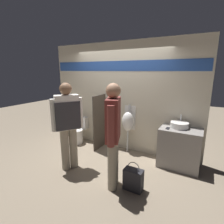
% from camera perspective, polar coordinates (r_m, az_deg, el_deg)
% --- Properties ---
extents(ground_plane, '(16.00, 16.00, 0.00)m').
position_cam_1_polar(ground_plane, '(4.38, -1.11, -13.96)').
color(ground_plane, gray).
extents(display_wall, '(4.03, 0.07, 2.70)m').
position_cam_1_polar(display_wall, '(4.46, 2.69, 5.03)').
color(display_wall, beige).
rests_on(display_wall, ground_plane).
extents(sink_counter, '(0.82, 0.54, 0.85)m').
position_cam_1_polar(sink_counter, '(4.01, 21.16, -10.91)').
color(sink_counter, gray).
rests_on(sink_counter, ground_plane).
extents(sink_basin, '(0.36, 0.36, 0.26)m').
position_cam_1_polar(sink_basin, '(3.90, 21.15, -3.98)').
color(sink_basin, white).
rests_on(sink_basin, sink_counter).
extents(cell_phone, '(0.07, 0.14, 0.01)m').
position_cam_1_polar(cell_phone, '(3.79, 17.76, -5.07)').
color(cell_phone, '#232328').
rests_on(cell_phone, sink_counter).
extents(divider_near_counter, '(0.03, 0.56, 1.41)m').
position_cam_1_polar(divider_near_counter, '(4.55, -4.09, -3.30)').
color(divider_near_counter, '#4C4238').
rests_on(divider_near_counter, ground_plane).
extents(urinal_near_counter, '(0.30, 0.26, 1.20)m').
position_cam_1_polar(urinal_near_counter, '(4.33, 5.29, -3.13)').
color(urinal_near_counter, silver).
rests_on(urinal_near_counter, ground_plane).
extents(toilet, '(0.38, 0.55, 0.86)m').
position_cam_1_polar(toilet, '(5.10, -11.09, -6.54)').
color(toilet, white).
rests_on(toilet, ground_plane).
extents(person_in_vest, '(0.46, 0.53, 1.79)m').
position_cam_1_polar(person_in_vest, '(3.58, -14.30, -2.79)').
color(person_in_vest, gray).
rests_on(person_in_vest, ground_plane).
extents(person_with_lanyard, '(0.35, 0.60, 1.82)m').
position_cam_1_polar(person_with_lanyard, '(2.92, 0.38, -6.73)').
color(person_with_lanyard, gray).
rests_on(person_with_lanyard, ground_plane).
extents(shopping_bag, '(0.32, 0.18, 0.52)m').
position_cam_1_polar(shopping_bag, '(3.23, 6.95, -20.99)').
color(shopping_bag, '#232328').
rests_on(shopping_bag, ground_plane).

